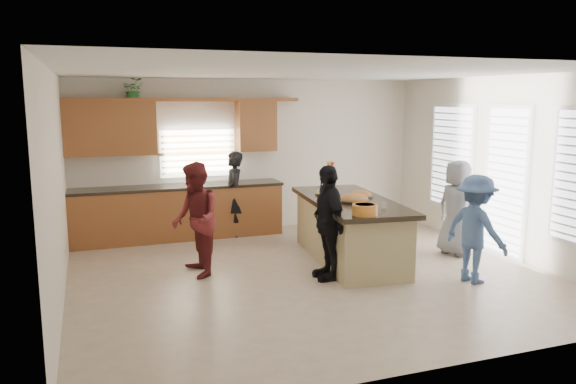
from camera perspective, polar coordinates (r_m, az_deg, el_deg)
name	(u,v)px	position (r m, az deg, el deg)	size (l,w,h in m)	color
floor	(311,274)	(8.02, 2.33, -8.32)	(6.50, 6.50, 0.00)	beige
room_shell	(312,140)	(7.66, 2.42, 5.34)	(6.52, 6.02, 2.81)	silver
back_cabinetry	(175,187)	(10.03, -11.41, 0.47)	(4.08, 0.66, 2.46)	#96572B
right_wall_glazing	(508,171)	(9.31, 21.42, 1.98)	(0.06, 4.00, 2.25)	white
island	(349,231)	(8.63, 6.24, -3.98)	(1.45, 2.81, 0.95)	tan
platter_front	(354,200)	(8.32, 6.72, -0.79)	(0.47, 0.47, 0.19)	black
platter_mid	(361,195)	(8.73, 7.41, -0.33)	(0.38, 0.38, 0.15)	black
platter_back	(325,193)	(8.88, 3.77, -0.10)	(0.32, 0.32, 0.13)	black
salad_bowl	(365,209)	(7.38, 7.82, -1.73)	(0.33, 0.33, 0.14)	orange
clear_cup	(384,205)	(7.84, 9.71, -1.35)	(0.08, 0.08, 0.09)	white
plate_stack	(328,187)	(9.52, 4.08, 0.53)	(0.19, 0.19, 0.05)	#BD97DB
flower_vase	(331,174)	(9.52, 4.37, 1.79)	(0.14, 0.14, 0.45)	silver
potted_plant	(134,90)	(9.92, -15.41, 9.99)	(0.35, 0.31, 0.39)	#327E33
woman_left_back	(234,194)	(10.06, -5.54, -0.23)	(0.55, 0.36, 1.52)	black
woman_left_mid	(196,220)	(7.86, -9.37, -2.80)	(0.78, 0.60, 1.60)	maroon
woman_left_front	(328,222)	(7.66, 4.06, -3.09)	(0.92, 0.38, 1.58)	black
woman_right_back	(476,229)	(7.92, 18.53, -3.59)	(0.94, 0.54, 1.46)	#405C8C
woman_right_front	(457,208)	(9.21, 16.77, -1.55)	(0.74, 0.48, 1.51)	slate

